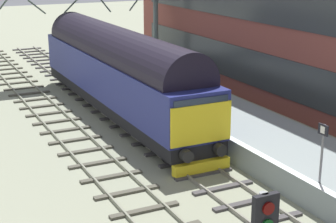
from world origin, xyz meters
TOP-DOWN VIEW (x-y plane):
  - ground_plane at (0.00, 0.00)m, footprint 140.00×140.00m
  - track_main at (0.00, 0.00)m, footprint 2.50×60.00m
  - track_adjacent_west at (-3.33, 0.00)m, footprint 2.50×60.00m
  - station_platform at (3.60, 0.00)m, footprint 4.00×44.00m
  - diesel_locomotive at (0.00, 6.99)m, footprint 2.74×18.17m
  - platform_number_sign at (1.96, -6.43)m, footprint 0.10×0.44m
  - waiting_passenger at (3.86, 3.52)m, footprint 0.41×0.50m

SIDE VIEW (x-z plane):
  - ground_plane at x=0.00m, z-range 0.00..0.00m
  - track_main at x=0.00m, z-range -0.02..0.13m
  - track_adjacent_west at x=-3.33m, z-range -0.02..0.13m
  - station_platform at x=3.60m, z-range 0.00..1.01m
  - waiting_passenger at x=3.86m, z-range 1.17..2.81m
  - platform_number_sign at x=1.96m, z-range 1.34..3.37m
  - diesel_locomotive at x=0.00m, z-range 0.14..4.82m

